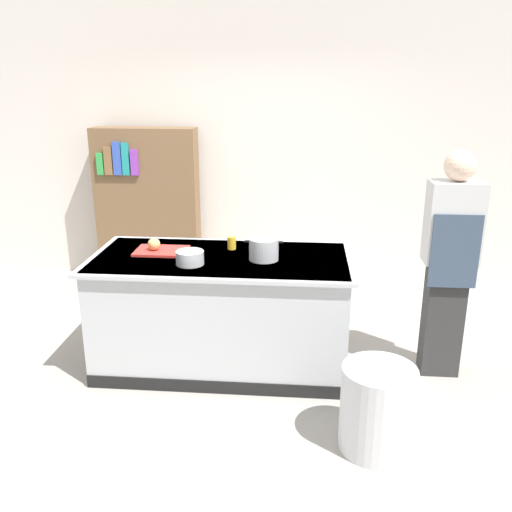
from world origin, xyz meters
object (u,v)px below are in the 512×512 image
object	(u,v)px
stock_pot	(264,249)
person_chef	(449,260)
onion	(154,244)
juice_cup	(232,243)
mixing_bowl	(190,258)
bookshelf	(148,207)
trash_bin	(377,409)

from	to	relation	value
stock_pot	person_chef	world-z (taller)	person_chef
onion	juice_cup	size ratio (longest dim) A/B	0.96
mixing_bowl	onion	bearing A→B (deg)	142.76
mixing_bowl	stock_pot	bearing A→B (deg)	16.34
juice_cup	onion	bearing A→B (deg)	-166.27
bookshelf	person_chef	bearing A→B (deg)	-32.70
trash_bin	onion	bearing A→B (deg)	147.57
trash_bin	bookshelf	distance (m)	3.56
mixing_bowl	trash_bin	distance (m)	1.65
onion	bookshelf	distance (m)	1.82
person_chef	bookshelf	distance (m)	3.29
onion	mixing_bowl	size ratio (longest dim) A/B	0.47
stock_pot	mixing_bowl	distance (m)	0.55
onion	juice_cup	xyz separation A→B (m)	(0.59, 0.14, -0.02)
onion	bookshelf	world-z (taller)	bookshelf
onion	bookshelf	bearing A→B (deg)	107.35
stock_pot	bookshelf	distance (m)	2.31
stock_pot	juice_cup	size ratio (longest dim) A/B	2.86
stock_pot	person_chef	bearing A→B (deg)	2.32
onion	person_chef	world-z (taller)	person_chef
onion	person_chef	xyz separation A→B (m)	(2.22, -0.04, -0.05)
mixing_bowl	juice_cup	distance (m)	0.47
stock_pot	juice_cup	bearing A→B (deg)	138.35
stock_pot	trash_bin	bearing A→B (deg)	-50.65
onion	mixing_bowl	xyz separation A→B (m)	(0.33, -0.25, -0.02)
onion	juice_cup	bearing A→B (deg)	13.73
stock_pot	bookshelf	world-z (taller)	bookshelf
bookshelf	stock_pot	bearing A→B (deg)	-52.58
juice_cup	trash_bin	distance (m)	1.71
mixing_bowl	juice_cup	world-z (taller)	same
stock_pot	trash_bin	distance (m)	1.40
trash_bin	person_chef	world-z (taller)	person_chef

